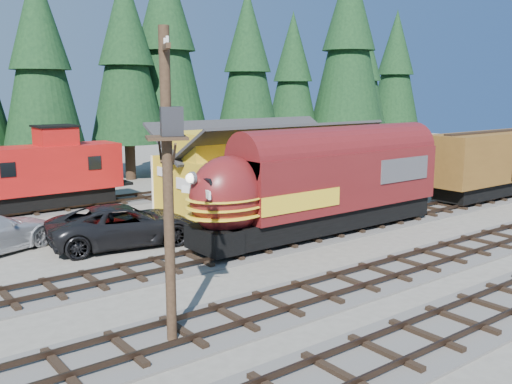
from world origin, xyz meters
TOP-DOWN VIEW (x-y plane):
  - ground at (0.00, 0.00)m, footprint 120.00×120.00m
  - track_siding at (10.00, 4.00)m, footprint 68.00×3.20m
  - track_spur at (-10.00, 18.00)m, footprint 32.00×3.20m
  - depot at (-0.00, 10.50)m, footprint 12.80×7.00m
  - conifer_backdrop at (2.46, 24.79)m, footprint 81.36×20.81m
  - locomotive at (-2.19, 4.00)m, footprint 14.77×2.94m
  - boxcar at (14.62, 4.00)m, footprint 12.92×2.77m
  - caboose at (-10.74, 18.00)m, footprint 8.90×2.58m
  - utility_pole at (-13.62, -2.16)m, footprint 1.40×2.01m
  - pickup_truck_a at (-10.25, 8.23)m, footprint 7.30×4.27m

SIDE VIEW (x-z plane):
  - ground at x=0.00m, z-range 0.00..0.00m
  - track_siding at x=10.00m, z-range -0.11..0.22m
  - track_spur at x=-10.00m, z-range -0.11..0.22m
  - pickup_truck_a at x=-10.25m, z-range 0.00..1.91m
  - caboose at x=-10.74m, z-range 0.02..4.65m
  - locomotive at x=-2.19m, z-range 0.37..4.38m
  - boxcar at x=14.62m, z-range 0.44..4.50m
  - depot at x=0.00m, z-range 0.31..5.61m
  - utility_pole at x=-13.62m, z-range 0.62..9.36m
  - conifer_backdrop at x=2.46m, z-range 1.59..18.98m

